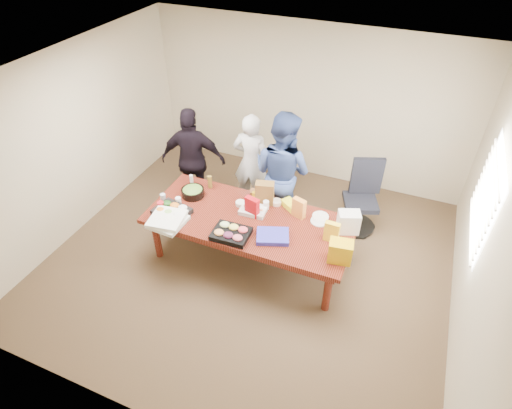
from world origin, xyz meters
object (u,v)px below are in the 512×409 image
at_px(person_right, 282,173).
at_px(office_chair, 361,200).
at_px(salad_bowl, 193,192).
at_px(conference_table, 250,239).
at_px(sheet_cake, 253,210).
at_px(person_center, 251,162).

bearing_deg(person_right, office_chair, -146.88).
bearing_deg(office_chair, person_right, 176.08).
xyz_separation_m(office_chair, salad_bowl, (-2.25, -1.09, 0.25)).
xyz_separation_m(conference_table, person_right, (0.13, 0.92, 0.59)).
height_order(conference_table, sheet_cake, sheet_cake).
xyz_separation_m(sheet_cake, salad_bowl, (-0.95, 0.02, 0.02)).
height_order(conference_table, office_chair, office_chair).
height_order(sheet_cake, salad_bowl, salad_bowl).
relative_size(sheet_cake, salad_bowl, 1.06).
distance_m(conference_table, salad_bowl, 1.07).
relative_size(person_center, person_right, 0.86).
relative_size(office_chair, person_center, 0.67).
height_order(person_right, salad_bowl, person_right).
xyz_separation_m(office_chair, person_right, (-1.15, -0.35, 0.41)).
bearing_deg(person_right, conference_table, 98.48).
distance_m(conference_table, sheet_cake, 0.44).
relative_size(conference_table, office_chair, 2.51).
distance_m(conference_table, person_right, 1.10).
xyz_separation_m(conference_table, person_center, (-0.49, 1.21, 0.45)).
distance_m(office_chair, salad_bowl, 2.51).
bearing_deg(office_chair, person_center, 161.33).
bearing_deg(salad_bowl, conference_table, -10.37).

